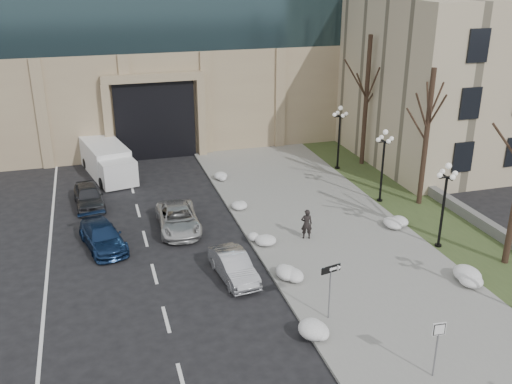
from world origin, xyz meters
TOP-DOWN VIEW (x-y plane):
  - sidewalk at (3.50, 14.00)m, footprint 9.00×40.00m
  - curb at (-1.00, 14.00)m, footprint 0.30×40.00m
  - grass_strip at (10.00, 14.00)m, footprint 4.00×40.00m
  - stone_wall at (12.00, 16.00)m, footprint 0.50×30.00m
  - classical_building at (22.00, 27.98)m, footprint 22.00×18.12m
  - car_b at (-2.88, 12.54)m, footprint 1.78×4.00m
  - car_c at (-8.73, 17.62)m, footprint 2.73×4.69m
  - car_d at (-4.54, 18.67)m, footprint 2.37×4.86m
  - car_e at (-9.30, 23.52)m, footprint 1.98×4.27m
  - pedestrian at (1.91, 15.34)m, footprint 0.70×0.55m
  - box_truck at (-7.85, 29.05)m, footprint 3.71×7.19m
  - one_way_sign at (0.23, 8.04)m, footprint 0.98×0.32m
  - keep_sign at (2.24, 3.55)m, footprint 0.51×0.10m
  - snow_clump_c at (-0.76, 6.67)m, footprint 1.10×1.60m
  - snow_clump_d at (-0.53, 11.48)m, footprint 1.10×1.60m
  - snow_clump_e at (-0.80, 15.54)m, footprint 1.10×1.60m
  - snow_clump_f at (-0.76, 20.14)m, footprint 1.10×1.60m
  - snow_clump_g at (-0.56, 25.58)m, footprint 1.10×1.60m
  - snow_clump_i at (7.51, 8.79)m, footprint 1.10×1.60m
  - snow_clump_j at (7.36, 15.18)m, footprint 1.10×1.60m
  - lamppost_b at (8.30, 12.50)m, footprint 1.18×1.18m
  - lamppost_c at (8.30, 19.00)m, footprint 1.18×1.18m
  - lamppost_d at (8.30, 25.50)m, footprint 1.18×1.18m
  - tree_mid at (10.50, 18.00)m, footprint 3.20×3.20m
  - tree_far at (10.50, 26.00)m, footprint 3.20×3.20m

SIDE VIEW (x-z plane):
  - grass_strip at x=10.00m, z-range 0.00..0.10m
  - sidewalk at x=3.50m, z-range 0.00..0.12m
  - curb at x=-1.00m, z-range 0.00..0.14m
  - snow_clump_c at x=-0.76m, z-range 0.12..0.48m
  - snow_clump_d at x=-0.53m, z-range 0.12..0.48m
  - snow_clump_e at x=-0.80m, z-range 0.12..0.48m
  - snow_clump_f at x=-0.76m, z-range 0.12..0.48m
  - snow_clump_g at x=-0.56m, z-range 0.12..0.48m
  - snow_clump_i at x=7.51m, z-range 0.12..0.48m
  - snow_clump_j at x=7.36m, z-range 0.12..0.48m
  - stone_wall at x=12.00m, z-range 0.00..0.70m
  - car_b at x=-2.88m, z-range 0.00..1.27m
  - car_c at x=-8.73m, z-range 0.00..1.28m
  - car_d at x=-4.54m, z-range 0.00..1.33m
  - car_e at x=-9.30m, z-range 0.00..1.42m
  - pedestrian at x=1.91m, z-range 0.12..1.82m
  - box_truck at x=-7.85m, z-range -0.03..2.14m
  - keep_sign at x=2.24m, z-range 0.56..2.95m
  - one_way_sign at x=0.23m, z-range 0.85..3.46m
  - lamppost_b at x=8.30m, z-range 0.69..5.45m
  - lamppost_c at x=8.30m, z-range 0.69..5.45m
  - lamppost_d at x=8.30m, z-range 0.69..5.45m
  - tree_mid at x=10.50m, z-range 1.25..9.75m
  - classical_building at x=22.00m, z-range 0.00..12.00m
  - tree_far at x=10.50m, z-range 1.40..10.90m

